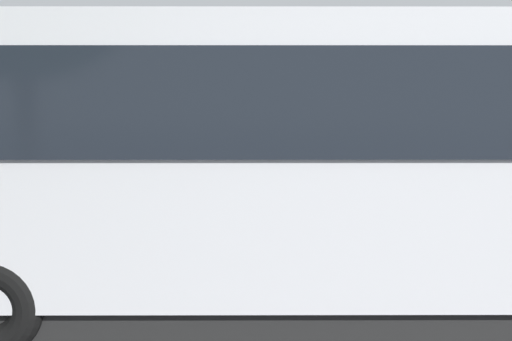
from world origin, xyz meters
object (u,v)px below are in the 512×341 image
at_px(spectator_centre, 290,188).
at_px(tour_bus, 317,171).
at_px(spectator_right, 226,186).
at_px(spectator_far_left, 440,186).
at_px(spectator_left, 376,187).
at_px(stunt_motorcycle, 155,161).

bearing_deg(spectator_centre, tour_bus, 92.96).
distance_m(tour_bus, spectator_right, 2.80).
distance_m(tour_bus, spectator_far_left, 3.55).
xyz_separation_m(spectator_left, spectator_right, (2.25, 0.09, 0.03)).
height_order(spectator_centre, stunt_motorcycle, spectator_centre).
bearing_deg(tour_bus, spectator_right, -66.32).
bearing_deg(spectator_left, spectator_far_left, -171.23).
bearing_deg(spectator_centre, stunt_motorcycle, -55.51).
xyz_separation_m(spectator_far_left, spectator_centre, (2.29, 0.07, -0.01)).
relative_size(spectator_far_left, spectator_centre, 1.01).
xyz_separation_m(spectator_far_left, stunt_motorcycle, (4.93, -3.76, -0.04)).
bearing_deg(stunt_motorcycle, spectator_right, 112.64).
height_order(spectator_far_left, stunt_motorcycle, spectator_far_left).
xyz_separation_m(spectator_far_left, spectator_right, (3.26, 0.25, 0.05)).
xyz_separation_m(spectator_left, stunt_motorcycle, (3.92, -3.92, -0.05)).
bearing_deg(spectator_far_left, spectator_right, 4.32).
bearing_deg(spectator_left, stunt_motorcycle, -44.97).
distance_m(spectator_right, stunt_motorcycle, 4.34).
bearing_deg(spectator_far_left, spectator_left, 8.77).
relative_size(tour_bus, spectator_left, 5.07).
bearing_deg(spectator_left, spectator_right, 2.31).
bearing_deg(stunt_motorcycle, spectator_centre, 124.49).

